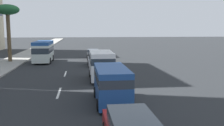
% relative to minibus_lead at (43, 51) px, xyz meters
% --- Properties ---
extents(ground_plane, '(198.00, 198.00, 0.00)m').
position_rel_minibus_lead_xyz_m(ground_plane, '(-1.88, -3.50, -1.59)').
color(ground_plane, '#26282B').
extents(sidewalk_right, '(162.00, 3.85, 0.15)m').
position_rel_minibus_lead_xyz_m(sidewalk_right, '(-1.88, 4.39, -1.51)').
color(sidewalk_right, '#9E9B93').
rests_on(sidewalk_right, ground_plane).
extents(lane_stripe_mid, '(3.20, 0.16, 0.01)m').
position_rel_minibus_lead_xyz_m(lane_stripe_mid, '(-17.35, -3.50, -1.58)').
color(lane_stripe_mid, silver).
rests_on(lane_stripe_mid, ground_plane).
extents(lane_stripe_far, '(3.20, 0.16, 0.01)m').
position_rel_minibus_lead_xyz_m(lane_stripe_far, '(-9.47, -3.50, -1.58)').
color(lane_stripe_far, silver).
rests_on(lane_stripe_far, ground_plane).
extents(minibus_lead, '(6.03, 2.31, 2.89)m').
position_rel_minibus_lead_xyz_m(minibus_lead, '(0.00, 0.00, 0.00)').
color(minibus_lead, silver).
rests_on(minibus_lead, ground_plane).
extents(car_third, '(4.09, 1.97, 1.61)m').
position_rel_minibus_lead_xyz_m(car_third, '(-4.09, -6.96, -0.82)').
color(car_third, silver).
rests_on(car_third, ground_plane).
extents(van_fourth, '(4.69, 2.15, 2.58)m').
position_rel_minibus_lead_xyz_m(van_fourth, '(-12.95, -6.95, -0.12)').
color(van_fourth, white).
rests_on(van_fourth, ground_plane).
extents(car_fifth, '(4.07, 1.85, 1.53)m').
position_rel_minibus_lead_xyz_m(car_fifth, '(2.60, -6.94, -0.86)').
color(car_fifth, black).
rests_on(car_fifth, ground_plane).
extents(van_sixth, '(4.80, 2.06, 2.28)m').
position_rel_minibus_lead_xyz_m(van_sixth, '(-20.35, -7.01, -0.28)').
color(van_sixth, '#1E478C').
rests_on(van_sixth, ground_plane).
extents(palm_tree, '(3.11, 3.11, 7.71)m').
position_rel_minibus_lead_xyz_m(palm_tree, '(0.43, 4.59, 5.16)').
color(palm_tree, brown).
rests_on(palm_tree, sidewalk_right).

